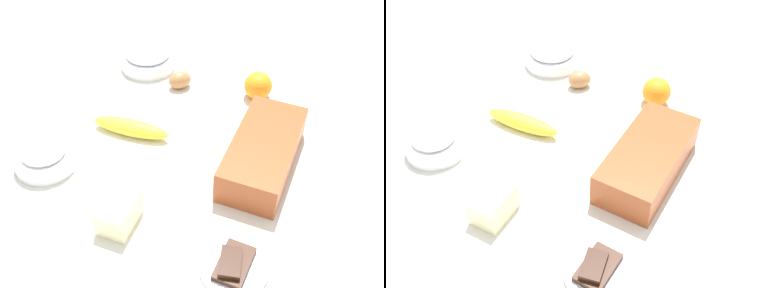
{
  "view_description": "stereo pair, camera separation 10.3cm",
  "coord_description": "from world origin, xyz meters",
  "views": [
    {
      "loc": [
        0.65,
        0.38,
        0.75
      ],
      "look_at": [
        0.0,
        0.0,
        0.04
      ],
      "focal_mm": 43.43,
      "sensor_mm": 36.0,
      "label": 1
    },
    {
      "loc": [
        0.59,
        0.46,
        0.75
      ],
      "look_at": [
        0.0,
        0.0,
        0.04
      ],
      "focal_mm": 43.43,
      "sensor_mm": 36.0,
      "label": 2
    }
  ],
  "objects": [
    {
      "name": "ground_plane",
      "position": [
        0.0,
        0.0,
        -0.01
      ],
      "size": [
        2.4,
        2.4,
        0.02
      ],
      "primitive_type": "cube",
      "color": "silver"
    },
    {
      "name": "loaf_pan",
      "position": [
        -0.05,
        0.15,
        0.04
      ],
      "size": [
        0.3,
        0.17,
        0.08
      ],
      "rotation": [
        0.0,
        0.0,
        0.14
      ],
      "color": "#9E4723",
      "rests_on": "ground_plane"
    },
    {
      "name": "flour_bowl",
      "position": [
        0.18,
        -0.27,
        0.03
      ],
      "size": [
        0.14,
        0.14,
        0.06
      ],
      "color": "white",
      "rests_on": "ground_plane"
    },
    {
      "name": "sugar_bowl",
      "position": [
        -0.25,
        -0.29,
        0.03
      ],
      "size": [
        0.15,
        0.15,
        0.07
      ],
      "color": "white",
      "rests_on": "ground_plane"
    },
    {
      "name": "banana",
      "position": [
        0.01,
        -0.17,
        0.02
      ],
      "size": [
        0.08,
        0.2,
        0.04
      ],
      "primitive_type": "ellipsoid",
      "rotation": [
        0.0,
        0.0,
        1.78
      ],
      "color": "yellow",
      "rests_on": "ground_plane"
    },
    {
      "name": "orange_fruit",
      "position": [
        -0.28,
        0.04,
        0.04
      ],
      "size": [
        0.07,
        0.07,
        0.07
      ],
      "primitive_type": "sphere",
      "color": "orange",
      "rests_on": "ground_plane"
    },
    {
      "name": "butter_block",
      "position": [
        0.23,
        -0.03,
        0.03
      ],
      "size": [
        0.1,
        0.08,
        0.06
      ],
      "primitive_type": "cube",
      "rotation": [
        0.0,
        0.0,
        0.16
      ],
      "color": "#F4EDB2",
      "rests_on": "ground_plane"
    },
    {
      "name": "egg_near_butter",
      "position": [
        -0.21,
        -0.16,
        0.02
      ],
      "size": [
        0.08,
        0.07,
        0.05
      ],
      "primitive_type": "ellipsoid",
      "rotation": [
        0.0,
        1.57,
        2.54
      ],
      "color": "#A87144",
      "rests_on": "ground_plane"
    },
    {
      "name": "chocolate_plate",
      "position": [
        0.21,
        0.21,
        0.01
      ],
      "size": [
        0.13,
        0.13,
        0.03
      ],
      "color": "white",
      "rests_on": "ground_plane"
    }
  ]
}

